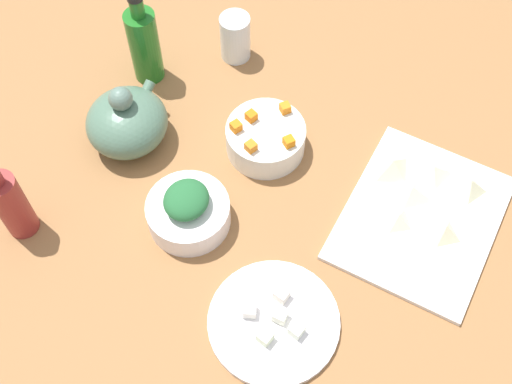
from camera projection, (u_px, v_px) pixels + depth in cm
name	position (u px, v px, depth cm)	size (l,w,h in cm)	color
tabletop	(256.00, 210.00, 123.56)	(190.00, 190.00, 3.00)	#98663B
cutting_board	(421.00, 218.00, 120.42)	(31.97, 25.99, 1.00)	white
plate_tofu	(274.00, 322.00, 110.11)	(21.91, 21.91, 1.20)	white
bowl_greens	(189.00, 213.00, 118.38)	(14.83, 14.83, 5.44)	white
bowl_carrots	(266.00, 139.00, 126.55)	(15.07, 15.07, 5.91)	white
teapot	(127.00, 122.00, 125.49)	(17.28, 15.24, 14.48)	#50735C
bottle_0	(144.00, 44.00, 131.19)	(6.11, 6.11, 21.59)	#216D22
bottle_1	(11.00, 204.00, 113.35)	(5.50, 5.50, 19.32)	maroon
drinking_glass_0	(235.00, 37.00, 137.19)	(6.26, 6.26, 10.25)	white
carrot_cube_0	(285.00, 108.00, 125.49)	(1.80, 1.80, 1.80)	orange
carrot_cube_1	(251.00, 146.00, 120.90)	(1.80, 1.80, 1.80)	orange
carrot_cube_2	(251.00, 116.00, 124.49)	(1.80, 1.80, 1.80)	orange
carrot_cube_3	(236.00, 126.00, 123.25)	(1.80, 1.80, 1.80)	orange
carrot_cube_4	(289.00, 142.00, 121.46)	(1.80, 1.80, 1.80)	orange
chopped_greens_mound	(186.00, 200.00, 114.34)	(8.48, 7.79, 4.01)	#266434
tofu_cube_0	(265.00, 337.00, 107.05)	(2.20, 2.20, 2.20)	#EEF7CB
tofu_cube_1	(282.00, 294.00, 110.83)	(2.20, 2.20, 2.20)	white
tofu_cube_2	(296.00, 330.00, 107.65)	(2.20, 2.20, 2.20)	white
tofu_cube_3	(250.00, 310.00, 109.40)	(2.20, 2.20, 2.20)	white
tofu_cube_4	(280.00, 316.00, 108.92)	(2.20, 2.20, 2.20)	white
dumpling_0	(393.00, 165.00, 123.86)	(5.84, 5.59, 3.11)	beige
dumpling_1	(470.00, 185.00, 121.69)	(4.90, 4.68, 2.99)	beige
dumpling_2	(398.00, 218.00, 118.51)	(4.23, 4.17, 2.26)	beige
dumpling_3	(412.00, 190.00, 121.59)	(5.96, 5.24, 2.17)	beige
dumpling_4	(445.00, 230.00, 116.92)	(4.74, 4.31, 2.94)	beige
dumpling_5	(433.00, 171.00, 123.60)	(5.65, 4.98, 2.55)	beige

